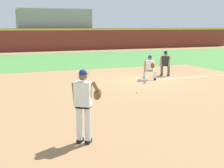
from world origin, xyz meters
name	(u,v)px	position (x,y,z in m)	size (l,w,h in m)	color
ground_plane	(143,81)	(0.00, 0.00, 0.00)	(160.00, 160.00, 0.00)	#47843D
infield_dirt_patch	(124,100)	(-2.71, -3.79, 0.00)	(18.00, 18.00, 0.01)	#9E754C
warning_track_strip	(63,52)	(0.00, 20.00, 0.00)	(48.00, 3.20, 0.01)	#9E754C
first_base_bag	(143,80)	(0.00, 0.00, 0.04)	(0.38, 0.38, 0.09)	white
baseball	(137,92)	(-1.62, -2.69, 0.04)	(0.07, 0.07, 0.07)	white
pitcher	(84,102)	(-5.39, -7.55, 1.06)	(0.84, 0.56, 1.86)	black
first_baseman	(150,66)	(0.47, 0.09, 0.73)	(0.72, 1.09, 1.34)	black
umpire	(165,62)	(1.98, 1.04, 0.79)	(0.68, 0.66, 1.46)	black
outfield_wall	(59,39)	(0.00, 22.00, 1.39)	(48.00, 0.54, 2.60)	maroon
stadium_seating_block	(54,29)	(0.00, 24.90, 2.48)	(8.76, 4.20, 4.90)	gray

